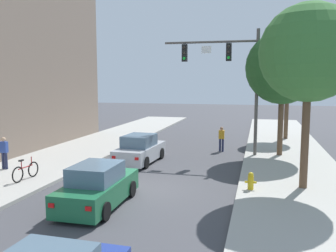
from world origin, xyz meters
TOP-DOWN VIEW (x-y plane):
  - ground_plane at (0.00, 0.00)m, footprint 120.00×120.00m
  - sidewalk_left at (-6.50, 0.00)m, footprint 5.00×60.00m
  - sidewalk_right at (6.50, 0.00)m, footprint 5.00×60.00m
  - traffic_signal_mast at (3.02, 8.08)m, footprint 5.73×0.38m
  - car_lead_silver at (-1.70, 4.97)m, footprint 2.00×4.32m
  - car_following_green at (-0.86, -2.34)m, footprint 1.86×4.25m
  - pedestrian_sidewalk_left_walker at (-7.67, 1.22)m, footprint 0.36×0.22m
  - pedestrian_crossing_road at (2.44, 9.40)m, footprint 0.36×0.22m
  - bicycle_leaning at (-5.37, -0.28)m, footprint 0.16×1.77m
  - fire_hydrant at (4.53, 0.70)m, footprint 0.48×0.24m
  - street_tree_nearest at (6.66, 1.51)m, footprint 3.99×3.99m
  - street_tree_second at (6.05, 8.42)m, footprint 4.34×4.34m
  - street_tree_third at (6.83, 15.19)m, footprint 3.32×3.32m

SIDE VIEW (x-z plane):
  - ground_plane at x=0.00m, z-range 0.00..0.00m
  - sidewalk_left at x=-6.50m, z-range 0.00..0.15m
  - sidewalk_right at x=6.50m, z-range 0.00..0.15m
  - fire_hydrant at x=4.53m, z-range 0.15..0.87m
  - bicycle_leaning at x=-5.37m, z-range 0.05..1.03m
  - car_lead_silver at x=-1.70m, z-range -0.08..1.52m
  - car_following_green at x=-0.86m, z-range -0.08..1.52m
  - pedestrian_crossing_road at x=2.44m, z-range 0.09..1.73m
  - pedestrian_sidewalk_left_walker at x=-7.67m, z-range 0.24..1.88m
  - traffic_signal_mast at x=3.02m, z-range 1.55..9.05m
  - street_tree_second at x=6.05m, z-range 1.67..9.09m
  - street_tree_nearest at x=6.66m, z-range 1.91..9.48m
  - street_tree_third at x=6.83m, z-range 2.17..9.61m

